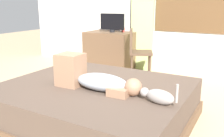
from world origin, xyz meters
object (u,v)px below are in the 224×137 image
Objects in this scene: cup at (123,30)px; cat at (158,96)px; bed at (95,104)px; tv_monitor at (112,23)px; desk at (110,51)px; person_lying at (93,78)px; chair_by_desk at (137,50)px.

cat is at bearing -56.45° from cup.
bed is 0.83m from cat.
cat is at bearing -52.11° from tv_monitor.
desk reaches higher than bed.
person_lying is at bearing 176.30° from cat.
cup is at bearing 109.71° from bed.
chair_by_desk is at bearing -25.17° from tv_monitor.
desk is 1.05× the size of chair_by_desk.
chair_by_desk is (0.50, -0.45, -0.27)m from cup.
chair_by_desk is at bearing 119.12° from cat.
bed is 1.78m from chair_by_desk.
chair_by_desk is (-0.28, 1.73, 0.30)m from bed.
bed is 2.31× the size of chair_by_desk.
tv_monitor is (-1.70, 2.19, 0.43)m from cat.
chair_by_desk reaches higher than cat.
cup reaches higher than cat.
bed is 2.38m from cup.
tv_monitor reaches higher than chair_by_desk.
cat is at bearing -60.88° from chair_by_desk.
chair_by_desk is at bearing -41.99° from cup.
desk is at bearing 128.88° from cat.
person_lying is at bearing -65.07° from tv_monitor.
cat is (0.71, -0.05, -0.05)m from person_lying.
person_lying is at bearing -69.88° from cup.
tv_monitor is 5.79× the size of cup.
cup is (0.16, 0.14, -0.14)m from tv_monitor.
cat is 0.74× the size of tv_monitor.
tv_monitor is at bearing 114.93° from person_lying.
desk is 1.87× the size of tv_monitor.
cat is 0.41× the size of chair_by_desk.
cat reaches higher than bed.
tv_monitor is at bearing 114.76° from bed.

